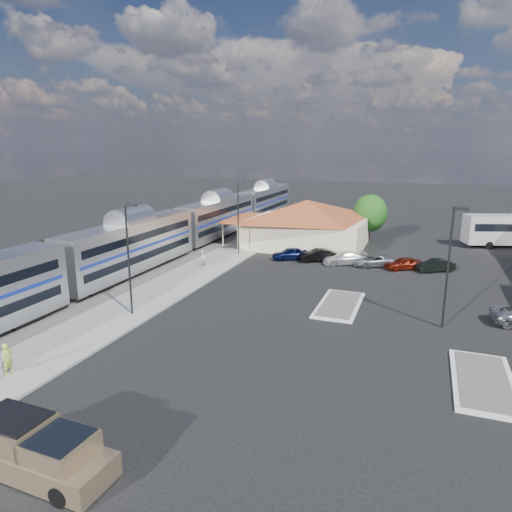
% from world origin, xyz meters
% --- Properties ---
extents(ground, '(280.00, 280.00, 0.00)m').
position_xyz_m(ground, '(0.00, 0.00, 0.00)').
color(ground, black).
rests_on(ground, ground).
extents(railbed, '(16.00, 100.00, 0.12)m').
position_xyz_m(railbed, '(-21.00, 8.00, 0.06)').
color(railbed, '#4C4944').
rests_on(railbed, ground).
extents(platform, '(5.50, 92.00, 0.18)m').
position_xyz_m(platform, '(-12.00, 6.00, 0.09)').
color(platform, gray).
rests_on(platform, ground).
extents(passenger_train, '(3.00, 104.00, 5.55)m').
position_xyz_m(passenger_train, '(-18.00, 4.28, 2.87)').
color(passenger_train, silver).
rests_on(passenger_train, ground).
extents(freight_cars, '(2.80, 46.00, 4.00)m').
position_xyz_m(freight_cars, '(-24.00, 3.22, 1.93)').
color(freight_cars, black).
rests_on(freight_cars, ground).
extents(station_depot, '(18.35, 12.24, 6.20)m').
position_xyz_m(station_depot, '(-4.56, 24.00, 3.13)').
color(station_depot, beige).
rests_on(station_depot, ground).
extents(traffic_island_south, '(3.30, 7.50, 0.21)m').
position_xyz_m(traffic_island_south, '(4.00, 2.00, 0.10)').
color(traffic_island_south, silver).
rests_on(traffic_island_south, ground).
extents(traffic_island_north, '(3.30, 7.50, 0.21)m').
position_xyz_m(traffic_island_north, '(14.00, -8.00, 0.10)').
color(traffic_island_north, silver).
rests_on(traffic_island_north, ground).
extents(lamp_plat_s, '(1.08, 0.25, 9.00)m').
position_xyz_m(lamp_plat_s, '(-10.90, -6.00, 5.34)').
color(lamp_plat_s, black).
rests_on(lamp_plat_s, ground).
extents(lamp_plat_n, '(1.08, 0.25, 9.00)m').
position_xyz_m(lamp_plat_n, '(-10.90, 16.00, 5.34)').
color(lamp_plat_n, black).
rests_on(lamp_plat_n, ground).
extents(lamp_lot, '(1.08, 0.25, 9.00)m').
position_xyz_m(lamp_lot, '(12.10, 0.00, 5.34)').
color(lamp_lot, black).
rests_on(lamp_lot, ground).
extents(tree_depot, '(4.71, 4.71, 6.63)m').
position_xyz_m(tree_depot, '(3.00, 30.00, 4.02)').
color(tree_depot, '#382314').
rests_on(tree_depot, ground).
extents(pickup_truck, '(6.40, 2.58, 2.18)m').
position_xyz_m(pickup_truck, '(-3.79, -22.45, 1.03)').
color(pickup_truck, '#9D8360').
rests_on(pickup_truck, ground).
extents(person_a, '(0.53, 0.74, 1.91)m').
position_xyz_m(person_a, '(-11.81, -16.84, 1.14)').
color(person_a, '#A9CF40').
rests_on(person_a, platform).
extents(person_b, '(0.89, 1.01, 1.74)m').
position_xyz_m(person_b, '(-12.51, 9.25, 1.05)').
color(person_b, silver).
rests_on(person_b, platform).
extents(parked_car_a, '(4.59, 3.61, 1.46)m').
position_xyz_m(parked_car_a, '(-4.40, 15.95, 0.73)').
color(parked_car_a, '#0C143E').
rests_on(parked_car_a, ground).
extents(parked_car_b, '(4.61, 3.56, 1.46)m').
position_xyz_m(parked_car_b, '(-1.20, 16.25, 0.73)').
color(parked_car_b, black).
rests_on(parked_car_b, ground).
extents(parked_car_c, '(5.29, 4.06, 1.43)m').
position_xyz_m(parked_car_c, '(2.00, 15.95, 0.71)').
color(parked_car_c, silver).
rests_on(parked_car_c, ground).
extents(parked_car_d, '(5.23, 4.07, 1.32)m').
position_xyz_m(parked_car_d, '(5.20, 16.25, 0.66)').
color(parked_car_d, gray).
rests_on(parked_car_d, ground).
extents(parked_car_e, '(4.29, 3.47, 1.37)m').
position_xyz_m(parked_car_e, '(8.40, 15.95, 0.69)').
color(parked_car_e, maroon).
rests_on(parked_car_e, ground).
extents(parked_car_f, '(4.26, 3.42, 1.36)m').
position_xyz_m(parked_car_f, '(11.60, 16.25, 0.68)').
color(parked_car_f, black).
rests_on(parked_car_f, ground).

